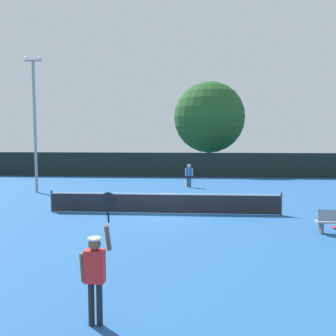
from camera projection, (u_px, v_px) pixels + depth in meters
name	position (u px, v px, depth m)	size (l,w,h in m)	color
ground_plane	(164.00, 213.00, 17.66)	(120.00, 120.00, 0.00)	#235693
tennis_net	(164.00, 203.00, 17.62)	(11.11, 0.08, 1.07)	#232328
perimeter_fence	(178.00, 165.00, 33.58)	(39.46, 0.12, 2.22)	black
player_serving	(96.00, 267.00, 7.08)	(0.68, 0.40, 2.60)	red
player_receiving	(189.00, 173.00, 26.72)	(0.57, 0.24, 1.66)	blue
tennis_ball	(113.00, 205.00, 19.69)	(0.07, 0.07, 0.07)	#CCE033
spare_racket	(335.00, 227.00, 14.81)	(0.28, 0.52, 0.04)	black
light_pole	(35.00, 116.00, 23.91)	(1.18, 0.28, 8.81)	gray
large_tree	(209.00, 117.00, 38.87)	(7.48, 7.48, 9.45)	brown
parked_car_near	(114.00, 163.00, 40.96)	(1.99, 4.24, 1.69)	#B7B7BC
parked_car_mid	(153.00, 164.00, 39.54)	(2.34, 4.38, 1.69)	navy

